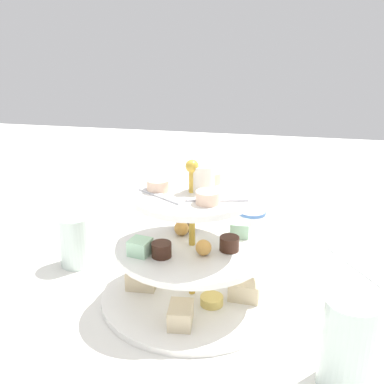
# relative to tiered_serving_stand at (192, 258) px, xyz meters

# --- Properties ---
(ground_plane) EXTENTS (2.40, 2.40, 0.00)m
(ground_plane) POSITION_rel_tiered_serving_stand_xyz_m (-0.00, 0.00, -0.07)
(ground_plane) COLOR silver
(tiered_serving_stand) EXTENTS (0.29, 0.29, 0.24)m
(tiered_serving_stand) POSITION_rel_tiered_serving_stand_xyz_m (0.00, 0.00, 0.00)
(tiered_serving_stand) COLOR white
(tiered_serving_stand) RESTS_ON ground_plane
(water_glass_tall_right) EXTENTS (0.07, 0.07, 0.12)m
(water_glass_tall_right) POSITION_rel_tiered_serving_stand_xyz_m (0.22, -0.15, -0.01)
(water_glass_tall_right) COLOR silver
(water_glass_tall_right) RESTS_ON ground_plane
(water_glass_short_left) EXTENTS (0.06, 0.06, 0.08)m
(water_glass_short_left) POSITION_rel_tiered_serving_stand_xyz_m (-0.07, 0.26, -0.03)
(water_glass_short_left) COLOR silver
(water_glass_short_left) RESTS_ON ground_plane
(teacup_with_saucer) EXTENTS (0.09, 0.09, 0.05)m
(teacup_with_saucer) POSITION_rel_tiered_serving_stand_xyz_m (0.07, 0.27, -0.05)
(teacup_with_saucer) COLOR white
(teacup_with_saucer) RESTS_ON ground_plane
(butter_knife_right) EXTENTS (0.10, 0.15, 0.00)m
(butter_knife_right) POSITION_rel_tiered_serving_stand_xyz_m (0.28, 0.15, -0.07)
(butter_knife_right) COLOR silver
(butter_knife_right) RESTS_ON ground_plane
(water_glass_mid_back) EXTENTS (0.06, 0.06, 0.10)m
(water_glass_mid_back) POSITION_rel_tiered_serving_stand_xyz_m (-0.23, 0.07, -0.03)
(water_glass_mid_back) COLOR silver
(water_glass_mid_back) RESTS_ON ground_plane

